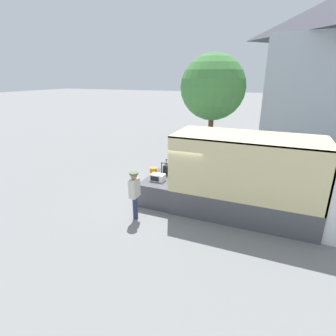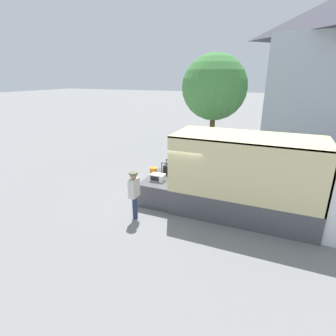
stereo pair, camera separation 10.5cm
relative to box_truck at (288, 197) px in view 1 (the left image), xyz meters
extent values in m
plane|color=gray|center=(-4.08, 0.00, -0.95)|extent=(160.00, 160.00, 0.00)
cube|color=#4C4C51|center=(-1.52, 0.00, -0.48)|extent=(5.11, 2.21, 0.94)
cube|color=beige|center=(-1.52, 1.08, 1.02)|extent=(5.11, 0.06, 2.06)
cube|color=beige|center=(-1.52, -1.08, 1.02)|extent=(5.11, 0.06, 2.06)
cube|color=beige|center=(1.00, 0.00, 1.02)|extent=(0.06, 2.21, 2.06)
cube|color=beige|center=(-1.52, 0.00, 2.01)|extent=(5.11, 2.21, 0.06)
cylinder|color=silver|center=(-1.83, -0.79, 0.20)|extent=(0.33, 0.33, 0.42)
cube|color=olive|center=(0.21, 0.02, 0.16)|extent=(0.44, 0.32, 0.34)
cube|color=#2D7F33|center=(-1.53, 0.44, 0.11)|extent=(0.44, 0.32, 0.24)
cube|color=#4C4C51|center=(-4.75, 0.00, -0.48)|extent=(1.34, 2.10, 0.94)
cube|color=white|center=(-4.84, -0.33, 0.13)|extent=(0.56, 0.37, 0.28)
cube|color=black|center=(-4.89, -0.52, 0.13)|extent=(0.36, 0.01, 0.19)
cube|color=black|center=(-4.68, 0.56, 0.19)|extent=(0.48, 0.42, 0.40)
cylinder|color=slate|center=(-4.49, 0.56, 0.21)|extent=(0.18, 0.23, 0.23)
cylinder|color=black|center=(-4.96, 0.32, 0.27)|extent=(0.04, 0.04, 0.56)
cylinder|color=black|center=(-4.40, 0.32, 0.27)|extent=(0.04, 0.04, 0.56)
cylinder|color=black|center=(-4.96, 0.81, 0.27)|extent=(0.04, 0.04, 0.56)
cylinder|color=black|center=(-4.40, 0.81, 0.27)|extent=(0.04, 0.04, 0.56)
cylinder|color=black|center=(-4.68, 0.32, 0.53)|extent=(0.56, 0.04, 0.04)
cylinder|color=black|center=(-4.68, 0.81, 0.53)|extent=(0.56, 0.04, 0.04)
cylinder|color=orange|center=(-5.23, 0.08, 0.17)|extent=(0.29, 0.29, 0.37)
cylinder|color=navy|center=(-5.04, -1.87, -0.52)|extent=(0.18, 0.18, 0.87)
cube|color=beige|center=(-5.04, -1.87, 0.25)|extent=(0.24, 0.44, 0.69)
sphere|color=tan|center=(-5.04, -1.87, 0.72)|extent=(0.24, 0.24, 0.24)
cylinder|color=#606B47|center=(-5.04, -1.87, 0.81)|extent=(0.32, 0.32, 0.06)
cube|color=#A8B2BC|center=(2.09, 12.31, 2.70)|extent=(7.62, 7.93, 7.30)
cylinder|color=brown|center=(-5.01, 9.02, 0.16)|extent=(0.36, 0.36, 2.24)
sphere|color=#478942|center=(-5.01, 9.02, 3.26)|extent=(4.40, 4.40, 4.40)
camera|label=1|loc=(-0.69, -9.21, 3.97)|focal=28.00mm
camera|label=2|loc=(-0.59, -9.17, 3.97)|focal=28.00mm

